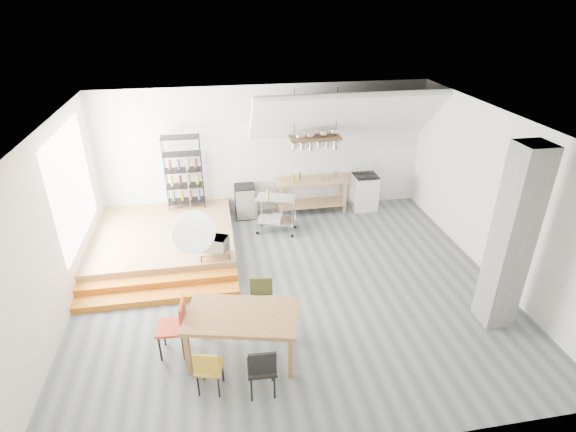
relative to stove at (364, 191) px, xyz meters
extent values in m
plane|color=#515A5D|center=(-2.50, -3.16, -0.48)|extent=(8.00, 8.00, 0.00)
cube|color=silver|center=(-2.50, 0.34, 1.12)|extent=(8.00, 0.04, 3.20)
cube|color=silver|center=(-6.50, -3.16, 1.12)|extent=(0.04, 7.00, 3.20)
cube|color=silver|center=(1.50, -3.16, 1.12)|extent=(0.04, 7.00, 3.20)
cube|color=white|center=(-2.50, -3.16, 2.72)|extent=(8.00, 7.00, 0.02)
cube|color=white|center=(-0.70, -0.26, 2.07)|extent=(4.40, 1.44, 1.32)
cube|color=white|center=(-6.48, -1.66, 1.32)|extent=(0.02, 2.50, 2.20)
cube|color=#9E7B4F|center=(-5.00, -1.16, -0.28)|extent=(3.00, 3.00, 0.40)
cube|color=#C16916|center=(-5.00, -3.11, -0.41)|extent=(3.00, 0.35, 0.13)
cube|color=#C16916|center=(-5.00, -2.76, -0.35)|extent=(3.00, 0.35, 0.27)
cube|color=slate|center=(0.80, -4.66, 1.12)|extent=(0.50, 0.50, 3.20)
cube|color=#9E7B4F|center=(-1.40, -0.01, 0.40)|extent=(1.80, 0.60, 0.06)
cube|color=#9E7B4F|center=(-1.40, -0.01, -0.23)|extent=(1.70, 0.55, 0.04)
cube|color=#9E7B4F|center=(-0.58, 0.21, -0.05)|extent=(0.06, 0.06, 0.86)
cube|color=#9E7B4F|center=(-2.22, 0.21, -0.05)|extent=(0.06, 0.06, 0.86)
cube|color=#9E7B4F|center=(-0.58, -0.23, -0.05)|extent=(0.06, 0.06, 0.86)
cube|color=#9E7B4F|center=(-2.22, -0.23, -0.05)|extent=(0.06, 0.06, 0.86)
cube|color=white|center=(0.00, -0.01, -0.03)|extent=(0.60, 0.60, 0.90)
cube|color=black|center=(0.00, -0.01, 0.44)|extent=(0.58, 0.58, 0.03)
cube|color=white|center=(0.00, 0.27, 0.57)|extent=(0.60, 0.05, 0.25)
cylinder|color=black|center=(0.14, 0.13, 0.46)|extent=(0.18, 0.18, 0.02)
cylinder|color=black|center=(-0.14, 0.13, 0.46)|extent=(0.18, 0.18, 0.02)
cylinder|color=black|center=(0.14, -0.15, 0.46)|extent=(0.18, 0.18, 0.02)
cylinder|color=black|center=(-0.14, -0.15, 0.46)|extent=(0.18, 0.18, 0.02)
cube|color=#402C19|center=(-1.40, -0.21, 1.57)|extent=(1.20, 0.50, 0.05)
cylinder|color=black|center=(-1.90, -0.21, 2.14)|extent=(0.02, 0.02, 1.15)
cylinder|color=black|center=(-0.90, -0.21, 2.14)|extent=(0.02, 0.02, 1.15)
cylinder|color=silver|center=(-1.90, -0.26, 1.43)|extent=(0.16, 0.16, 0.12)
cylinder|color=silver|center=(-1.70, -0.26, 1.41)|extent=(0.20, 0.20, 0.16)
cylinder|color=silver|center=(-1.50, -0.26, 1.39)|extent=(0.16, 0.16, 0.20)
cylinder|color=silver|center=(-1.30, -0.26, 1.43)|extent=(0.20, 0.20, 0.12)
cylinder|color=silver|center=(-1.10, -0.26, 1.41)|extent=(0.16, 0.16, 0.16)
cylinder|color=silver|center=(-0.90, -0.26, 1.39)|extent=(0.20, 0.20, 0.20)
cylinder|color=black|center=(-4.08, 0.22, 0.82)|extent=(0.02, 0.02, 1.80)
cylinder|color=black|center=(-4.92, 0.22, 0.82)|extent=(0.02, 0.02, 1.80)
cylinder|color=black|center=(-4.08, -0.14, 0.82)|extent=(0.02, 0.02, 1.80)
cylinder|color=black|center=(-4.92, -0.14, 0.82)|extent=(0.02, 0.02, 1.80)
cube|color=black|center=(-4.50, 0.04, 0.07)|extent=(0.88, 0.38, 0.02)
cube|color=black|center=(-4.50, 0.04, 0.47)|extent=(0.88, 0.38, 0.02)
cube|color=black|center=(-4.50, 0.04, 0.87)|extent=(0.88, 0.38, 0.02)
cube|color=black|center=(-4.50, 0.04, 1.27)|extent=(0.88, 0.38, 0.02)
cube|color=black|center=(-4.50, 0.04, 1.67)|extent=(0.88, 0.38, 0.03)
cylinder|color=#3D7B31|center=(-4.50, 0.04, 0.21)|extent=(0.07, 0.07, 0.24)
cylinder|color=olive|center=(-4.50, 0.04, 0.61)|extent=(0.07, 0.07, 0.24)
cylinder|color=brown|center=(-4.50, 0.04, 1.01)|extent=(0.07, 0.07, 0.24)
cube|color=#9E7B4F|center=(-3.90, -2.41, 0.07)|extent=(0.60, 0.40, 0.03)
cylinder|color=black|center=(-3.63, -2.24, -0.01)|extent=(0.02, 0.02, 0.13)
cylinder|color=black|center=(-4.17, -2.24, -0.01)|extent=(0.02, 0.02, 0.13)
cylinder|color=black|center=(-3.63, -2.58, -0.01)|extent=(0.02, 0.02, 0.13)
cylinder|color=black|center=(-4.17, -2.58, -0.01)|extent=(0.02, 0.02, 0.13)
sphere|color=white|center=(-4.14, -4.63, 1.72)|extent=(0.60, 0.60, 0.60)
cube|color=brown|center=(-3.56, -4.77, 0.29)|extent=(1.87, 1.32, 0.06)
cube|color=brown|center=(-2.72, -4.56, -0.11)|extent=(0.09, 0.09, 0.74)
cube|color=brown|center=(-4.20, -4.21, -0.11)|extent=(0.09, 0.09, 0.74)
cube|color=brown|center=(-2.91, -5.34, -0.11)|extent=(0.09, 0.09, 0.74)
cube|color=brown|center=(-4.39, -4.99, -0.11)|extent=(0.09, 0.09, 0.74)
cube|color=#BC8E20|center=(-4.07, -5.36, -0.07)|extent=(0.44, 0.44, 0.04)
cube|color=#BC8E20|center=(-4.11, -5.52, 0.15)|extent=(0.34, 0.12, 0.32)
cylinder|color=black|center=(-4.25, -5.46, -0.28)|extent=(0.03, 0.03, 0.40)
cylinder|color=black|center=(-3.97, -5.53, -0.28)|extent=(0.03, 0.03, 0.40)
cylinder|color=black|center=(-4.18, -5.18, -0.28)|extent=(0.03, 0.03, 0.40)
cylinder|color=black|center=(-3.90, -5.25, -0.28)|extent=(0.03, 0.03, 0.40)
cube|color=black|center=(-3.35, -5.53, -0.03)|extent=(0.42, 0.42, 0.04)
cube|color=black|center=(-3.36, -5.71, 0.22)|extent=(0.38, 0.06, 0.35)
cylinder|color=black|center=(-3.52, -5.68, -0.26)|extent=(0.03, 0.03, 0.44)
cylinder|color=black|center=(-3.20, -5.69, -0.26)|extent=(0.03, 0.03, 0.44)
cylinder|color=black|center=(-3.51, -5.36, -0.26)|extent=(0.03, 0.03, 0.44)
cylinder|color=black|center=(-3.19, -5.37, -0.26)|extent=(0.03, 0.03, 0.44)
cube|color=#4E5528|center=(-3.19, -4.15, -0.03)|extent=(0.46, 0.46, 0.04)
cube|color=#4E5528|center=(-3.16, -3.98, 0.22)|extent=(0.38, 0.10, 0.35)
cylinder|color=black|center=(-3.01, -4.02, -0.26)|extent=(0.03, 0.03, 0.44)
cylinder|color=black|center=(-3.32, -3.97, -0.26)|extent=(0.03, 0.03, 0.44)
cylinder|color=black|center=(-3.06, -4.34, -0.26)|extent=(0.03, 0.03, 0.44)
cylinder|color=black|center=(-3.37, -4.29, -0.26)|extent=(0.03, 0.03, 0.44)
cube|color=red|center=(-4.64, -4.52, 0.01)|extent=(0.48, 0.48, 0.04)
cube|color=red|center=(-4.44, -4.53, 0.29)|extent=(0.08, 0.42, 0.38)
cylinder|color=black|center=(-4.48, -4.71, -0.24)|extent=(0.03, 0.03, 0.48)
cylinder|color=black|center=(-4.45, -4.36, -0.24)|extent=(0.03, 0.03, 0.48)
cylinder|color=black|center=(-4.83, -4.68, -0.24)|extent=(0.03, 0.03, 0.48)
cylinder|color=black|center=(-4.80, -4.33, -0.24)|extent=(0.03, 0.03, 0.48)
cube|color=silver|center=(-2.44, -0.88, 0.39)|extent=(1.01, 0.77, 0.04)
cube|color=silver|center=(-2.44, -0.88, -0.18)|extent=(1.01, 0.77, 0.03)
cylinder|color=silver|center=(-1.97, -0.81, -0.04)|extent=(0.03, 0.03, 0.85)
sphere|color=black|center=(-1.97, -0.81, -0.44)|extent=(0.08, 0.08, 0.08)
cylinder|color=silver|center=(-2.76, -0.53, -0.04)|extent=(0.03, 0.03, 0.85)
sphere|color=black|center=(-2.76, -0.53, -0.44)|extent=(0.08, 0.08, 0.08)
cylinder|color=silver|center=(-2.12, -1.22, -0.04)|extent=(0.03, 0.03, 0.85)
sphere|color=black|center=(-2.12, -1.22, -0.44)|extent=(0.08, 0.08, 0.08)
cylinder|color=silver|center=(-2.90, -0.94, -0.04)|extent=(0.03, 0.03, 0.85)
sphere|color=black|center=(-2.90, -0.94, -0.44)|extent=(0.08, 0.08, 0.08)
cube|color=black|center=(-3.09, 0.04, -0.06)|extent=(0.49, 0.49, 0.83)
imported|color=beige|center=(-3.90, -2.41, 0.23)|extent=(0.61, 0.52, 0.28)
imported|color=silver|center=(-1.13, -0.06, 0.45)|extent=(0.25, 0.25, 0.05)
camera|label=1|loc=(-3.79, -10.14, 4.70)|focal=28.00mm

